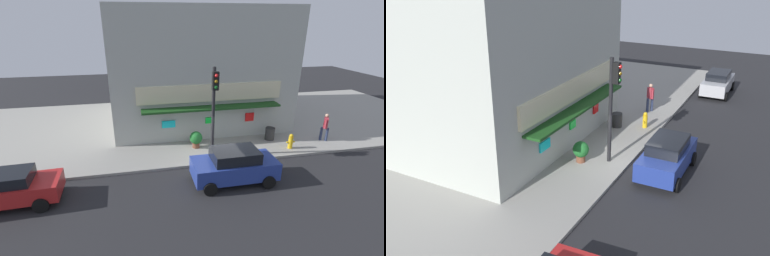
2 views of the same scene
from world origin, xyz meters
The scene contains 10 objects.
ground_plane centered at (0.00, 0.00, 0.00)m, with size 58.98×58.98×0.00m, color #232326.
sidewalk centered at (0.00, 6.60, 0.08)m, with size 39.32×13.19×0.15m, color gray.
corner_building centered at (0.54, 8.07, 4.20)m, with size 11.95×10.61×8.11m.
traffic_light centered at (0.06, 0.87, 3.36)m, with size 0.32×0.58×5.01m.
fire_hydrant centered at (4.92, 0.86, 0.59)m, with size 0.51×0.27×0.92m.
trash_can centered at (4.30, 2.33, 0.55)m, with size 0.60×0.60×0.80m, color #2D2D2D.
pedestrian centered at (7.62, 1.49, 1.13)m, with size 0.50×0.51×1.79m.
potted_plant_by_doorway centered at (-0.63, 2.13, 0.73)m, with size 0.77×0.77×1.02m.
parked_car_blue centered at (0.39, -1.72, 0.88)m, with size 4.05×2.00×1.71m.
parked_car_silver centered at (13.79, -1.49, 0.85)m, with size 4.14×1.90×1.64m.
Camera 2 is at (-16.71, -6.08, 9.24)m, focal length 39.59 mm.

